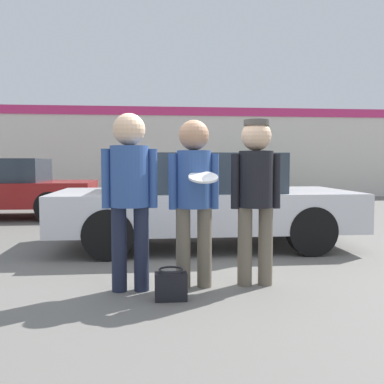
{
  "coord_description": "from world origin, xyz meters",
  "views": [
    {
      "loc": [
        -0.5,
        -4.58,
        1.29
      ],
      "look_at": [
        -0.04,
        -0.08,
        0.97
      ],
      "focal_mm": 40.0,
      "sensor_mm": 36.0,
      "label": 1
    }
  ],
  "objects_px": {
    "person_left": "(130,184)",
    "shrub": "(259,180)",
    "parked_car_near": "(202,199)",
    "person_right": "(256,186)",
    "person_middle_with_frisbee": "(194,188)",
    "handbag": "(171,285)"
  },
  "relations": [
    {
      "from": "parked_car_near",
      "to": "person_left",
      "type": "bearing_deg",
      "value": -114.16
    },
    {
      "from": "person_middle_with_frisbee",
      "to": "person_right",
      "type": "relative_size",
      "value": 1.0
    },
    {
      "from": "parked_car_near",
      "to": "shrub",
      "type": "xyz_separation_m",
      "value": [
        3.0,
        8.03,
        -0.06
      ]
    },
    {
      "from": "person_middle_with_frisbee",
      "to": "parked_car_near",
      "type": "relative_size",
      "value": 0.38
    },
    {
      "from": "person_right",
      "to": "person_middle_with_frisbee",
      "type": "bearing_deg",
      "value": -179.46
    },
    {
      "from": "shrub",
      "to": "handbag",
      "type": "distance_m",
      "value": 11.23
    },
    {
      "from": "person_left",
      "to": "parked_car_near",
      "type": "distance_m",
      "value": 2.49
    },
    {
      "from": "person_left",
      "to": "shrub",
      "type": "distance_m",
      "value": 11.04
    },
    {
      "from": "person_middle_with_frisbee",
      "to": "person_left",
      "type": "bearing_deg",
      "value": -174.29
    },
    {
      "from": "handbag",
      "to": "person_right",
      "type": "bearing_deg",
      "value": 24.51
    },
    {
      "from": "person_left",
      "to": "person_right",
      "type": "relative_size",
      "value": 1.03
    },
    {
      "from": "parked_car_near",
      "to": "handbag",
      "type": "bearing_deg",
      "value": -103.51
    },
    {
      "from": "person_right",
      "to": "handbag",
      "type": "relative_size",
      "value": 5.73
    },
    {
      "from": "person_left",
      "to": "person_middle_with_frisbee",
      "type": "height_order",
      "value": "person_left"
    },
    {
      "from": "parked_car_near",
      "to": "handbag",
      "type": "height_order",
      "value": "parked_car_near"
    },
    {
      "from": "person_middle_with_frisbee",
      "to": "shrub",
      "type": "xyz_separation_m",
      "value": [
        3.36,
        10.21,
        -0.36
      ]
    },
    {
      "from": "person_middle_with_frisbee",
      "to": "shrub",
      "type": "distance_m",
      "value": 10.76
    },
    {
      "from": "person_left",
      "to": "shrub",
      "type": "relative_size",
      "value": 1.34
    },
    {
      "from": "person_middle_with_frisbee",
      "to": "handbag",
      "type": "distance_m",
      "value": 1.0
    },
    {
      "from": "parked_car_near",
      "to": "shrub",
      "type": "bearing_deg",
      "value": 69.51
    },
    {
      "from": "parked_car_near",
      "to": "handbag",
      "type": "distance_m",
      "value": 2.73
    },
    {
      "from": "person_left",
      "to": "shrub",
      "type": "bearing_deg",
      "value": 68.69
    }
  ]
}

